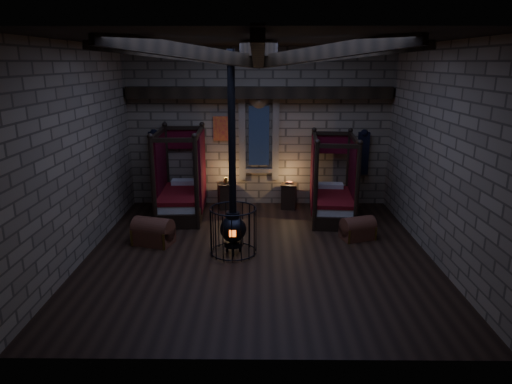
{
  "coord_description": "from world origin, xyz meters",
  "views": [
    {
      "loc": [
        0.03,
        -8.73,
        3.83
      ],
      "look_at": [
        -0.05,
        0.6,
        1.15
      ],
      "focal_mm": 32.0,
      "sensor_mm": 36.0,
      "label": 1
    }
  ],
  "objects_px": {
    "bed_left": "(182,195)",
    "trunk_right": "(358,229)",
    "trunk_left": "(153,232)",
    "stove": "(233,226)",
    "bed_right": "(332,198)"
  },
  "relations": [
    {
      "from": "trunk_right",
      "to": "bed_right",
      "type": "bearing_deg",
      "value": 84.85
    },
    {
      "from": "bed_left",
      "to": "trunk_right",
      "type": "bearing_deg",
      "value": -23.6
    },
    {
      "from": "trunk_right",
      "to": "bed_left",
      "type": "bearing_deg",
      "value": 139.62
    },
    {
      "from": "bed_left",
      "to": "stove",
      "type": "distance_m",
      "value": 2.87
    },
    {
      "from": "trunk_left",
      "to": "bed_right",
      "type": "bearing_deg",
      "value": 40.32
    },
    {
      "from": "bed_right",
      "to": "trunk_right",
      "type": "distance_m",
      "value": 1.55
    },
    {
      "from": "bed_right",
      "to": "stove",
      "type": "distance_m",
      "value": 3.3
    },
    {
      "from": "trunk_right",
      "to": "trunk_left",
      "type": "bearing_deg",
      "value": 165.26
    },
    {
      "from": "trunk_left",
      "to": "stove",
      "type": "bearing_deg",
      "value": 1.29
    },
    {
      "from": "bed_right",
      "to": "trunk_right",
      "type": "bearing_deg",
      "value": -71.84
    },
    {
      "from": "bed_left",
      "to": "trunk_left",
      "type": "xyz_separation_m",
      "value": [
        -0.31,
        -1.98,
        -0.27
      ]
    },
    {
      "from": "bed_left",
      "to": "trunk_left",
      "type": "distance_m",
      "value": 2.02
    },
    {
      "from": "bed_left",
      "to": "bed_right",
      "type": "xyz_separation_m",
      "value": [
        3.83,
        -0.17,
        -0.03
      ]
    },
    {
      "from": "bed_right",
      "to": "trunk_left",
      "type": "bearing_deg",
      "value": -152.04
    },
    {
      "from": "bed_left",
      "to": "stove",
      "type": "bearing_deg",
      "value": -61.51
    }
  ]
}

